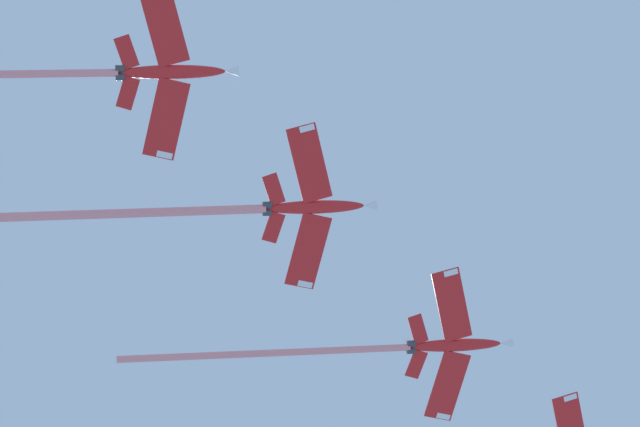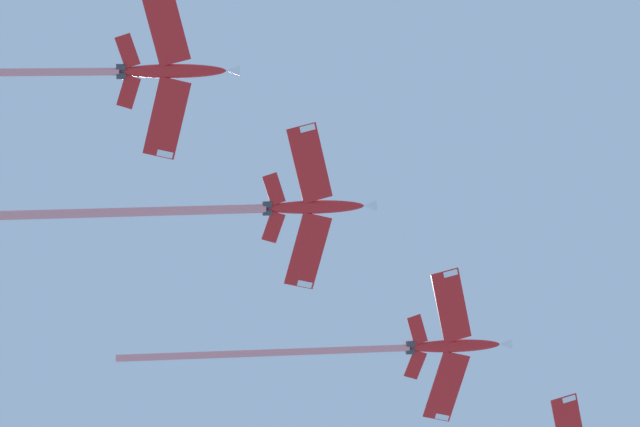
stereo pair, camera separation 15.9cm
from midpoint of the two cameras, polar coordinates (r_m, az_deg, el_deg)
name	(u,v)px [view 1 (the left image)]	position (r m, az deg, el deg)	size (l,w,h in m)	color
jet_second	(392,348)	(140.84, 3.68, -6.77)	(48.07, 20.01, 11.46)	red
jet_third	(233,210)	(131.69, -4.37, 0.19)	(45.76, 19.96, 12.05)	red
jet_fourth	(89,73)	(128.73, -11.53, 6.95)	(49.67, 19.93, 11.16)	red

